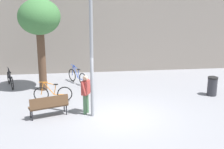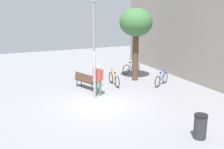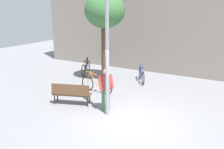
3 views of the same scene
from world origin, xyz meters
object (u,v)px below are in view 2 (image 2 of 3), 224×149
park_bench (85,80)px  bicycle_blue (161,79)px  trash_bin (200,126)px  bicycle_black (131,68)px  plaza_tree (136,24)px  bicycle_orange (114,79)px  person_by_lamppost (98,78)px  lamppost (94,42)px

park_bench → bicycle_blue: (1.23, 4.53, -0.16)m
trash_bin → bicycle_black: bearing=165.9°
plaza_tree → bicycle_orange: size_ratio=2.58×
person_by_lamppost → plaza_tree: (-2.09, 3.42, 2.67)m
person_by_lamppost → bicycle_blue: person_by_lamppost is taller
lamppost → person_by_lamppost: lamppost is taller
plaza_tree → bicycle_black: plaza_tree is taller
person_by_lamppost → trash_bin: 6.48m
bicycle_blue → trash_bin: bicycle_blue is taller
bicycle_black → park_bench: bearing=-61.7°
bicycle_orange → park_bench: bearing=-91.4°
person_by_lamppost → bicycle_orange: bearing=132.6°
bicycle_orange → lamppost: bearing=-47.8°
park_bench → plaza_tree: plaza_tree is taller
bicycle_orange → plaza_tree: bearing=108.3°
plaza_tree → trash_bin: plaza_tree is taller
lamppost → park_bench: lamppost is taller
bicycle_black → bicycle_blue: (3.56, 0.19, 0.00)m
trash_bin → person_by_lamppost: bearing=-166.0°
lamppost → bicycle_orange: (-1.75, 1.92, -2.60)m
lamppost → person_by_lamppost: (-0.25, 0.30, -2.02)m
bicycle_blue → trash_bin: bearing=-22.6°
bicycle_orange → bicycle_black: size_ratio=1.05×
park_bench → bicycle_orange: bearing=88.6°
person_by_lamppost → trash_bin: size_ratio=1.79×
person_by_lamppost → bicycle_black: person_by_lamppost is taller
park_bench → lamppost: bearing=-2.5°
plaza_tree → bicycle_orange: 3.77m
lamppost → person_by_lamppost: 2.06m
lamppost → bicycle_orange: bearing=132.2°
bicycle_black → trash_bin: size_ratio=1.84×
park_bench → bicycle_blue: 4.70m
park_bench → trash_bin: 8.01m
park_bench → bicycle_black: (-2.34, 4.34, -0.16)m
bicycle_orange → trash_bin: bearing=-0.5°
plaza_tree → bicycle_blue: plaza_tree is taller
trash_bin → lamppost: bearing=-162.8°
lamppost → trash_bin: size_ratio=5.62×
plaza_tree → trash_bin: 9.13m
bicycle_blue → trash_bin: 7.13m
bicycle_blue → trash_bin: size_ratio=1.68×
plaza_tree → bicycle_orange: plaza_tree is taller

